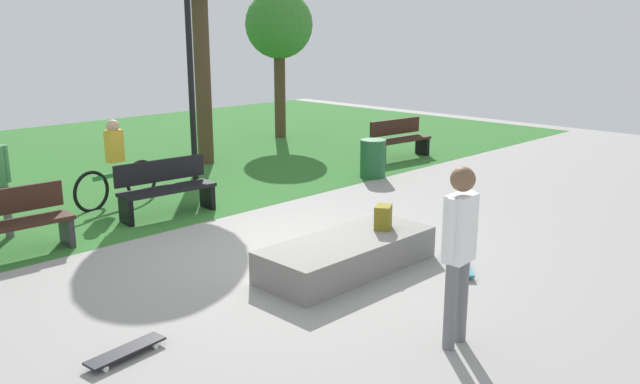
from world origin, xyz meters
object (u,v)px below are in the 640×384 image
at_px(backpack_on_ledge, 383,217).
at_px(lamp_post, 189,40).
at_px(skateboard_by_ledge, 462,265).
at_px(park_bench_center_lawn, 165,187).
at_px(skater_performing_trick, 459,242).
at_px(park_bench_far_right, 399,138).
at_px(concrete_ledge, 348,254).
at_px(tree_broad_elm, 279,27).
at_px(skateboard_spare, 126,351).
at_px(park_bench_near_lamppost, 9,222).
at_px(trash_bin, 373,158).
at_px(cyclist_on_bicycle, 116,168).

relative_size(backpack_on_ledge, lamp_post, 0.07).
bearing_deg(lamp_post, skateboard_by_ledge, -94.81).
xyz_separation_m(skateboard_by_ledge, park_bench_center_lawn, (-1.28, 4.88, 0.42)).
relative_size(backpack_on_ledge, skater_performing_trick, 0.18).
bearing_deg(backpack_on_ledge, park_bench_far_right, 6.32).
relative_size(concrete_ledge, skater_performing_trick, 1.36).
distance_m(tree_broad_elm, lamp_post, 5.51).
bearing_deg(lamp_post, skateboard_spare, -129.66).
distance_m(backpack_on_ledge, park_bench_near_lamppost, 5.05).
distance_m(backpack_on_ledge, tree_broad_elm, 10.49).
xyz_separation_m(skateboard_by_ledge, trash_bin, (3.29, 4.29, 0.33)).
relative_size(skateboard_by_ledge, trash_bin, 0.93).
bearing_deg(park_bench_near_lamppost, concrete_ledge, -51.84).
distance_m(concrete_ledge, skateboard_spare, 3.18).
relative_size(skateboard_by_ledge, park_bench_center_lawn, 0.45).
xyz_separation_m(park_bench_near_lamppost, park_bench_far_right, (9.13, 0.50, 0.00)).
xyz_separation_m(concrete_ledge, park_bench_near_lamppost, (-2.83, 3.61, 0.27)).
relative_size(park_bench_near_lamppost, lamp_post, 0.35).
relative_size(skateboard_by_ledge, lamp_post, 0.16).
bearing_deg(concrete_ledge, skateboard_spare, -178.74).
xyz_separation_m(concrete_ledge, park_bench_center_lawn, (-0.26, 3.82, 0.27)).
bearing_deg(park_bench_far_right, park_bench_center_lawn, -177.51).
height_order(concrete_ledge, lamp_post, lamp_post).
relative_size(backpack_on_ledge, tree_broad_elm, 0.08).
distance_m(backpack_on_ledge, trash_bin, 4.91).
bearing_deg(park_bench_center_lawn, cyclist_on_bicycle, 99.13).
bearing_deg(park_bench_near_lamppost, cyclist_on_bicycle, 31.64).
relative_size(park_bench_near_lamppost, cyclist_on_bicycle, 0.90).
xyz_separation_m(skateboard_spare, park_bench_near_lamppost, (0.34, 3.68, 0.42)).
distance_m(tree_broad_elm, cyclist_on_bicycle, 7.96).
relative_size(tree_broad_elm, trash_bin, 5.12).
xyz_separation_m(skateboard_spare, trash_bin, (7.48, 3.31, 0.33)).
height_order(skateboard_spare, lamp_post, lamp_post).
distance_m(backpack_on_ledge, park_bench_center_lawn, 3.97).
bearing_deg(lamp_post, concrete_ledge, -105.64).
height_order(skateboard_by_ledge, park_bench_far_right, park_bench_far_right).
xyz_separation_m(skater_performing_trick, park_bench_far_right, (7.06, 6.23, -0.57)).
height_order(concrete_ledge, trash_bin, trash_bin).
relative_size(skateboard_spare, lamp_post, 0.18).
bearing_deg(backpack_on_ledge, cyclist_on_bicycle, 72.26).
bearing_deg(skateboard_spare, trash_bin, 23.85).
xyz_separation_m(concrete_ledge, skater_performing_trick, (-0.76, -2.12, 0.85)).
xyz_separation_m(park_bench_center_lawn, park_bench_near_lamppost, (-2.58, -0.22, 0.00)).
bearing_deg(cyclist_on_bicycle, concrete_ledge, -84.83).
bearing_deg(skateboard_by_ledge, skateboard_spare, 166.83).
distance_m(park_bench_near_lamppost, park_bench_far_right, 9.14).
xyz_separation_m(lamp_post, trash_bin, (2.72, -2.44, -2.39)).
xyz_separation_m(skateboard_spare, park_bench_far_right, (9.47, 4.18, 0.42)).
bearing_deg(skateboard_by_ledge, park_bench_far_right, 44.39).
bearing_deg(park_bench_near_lamppost, lamp_post, 25.05).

